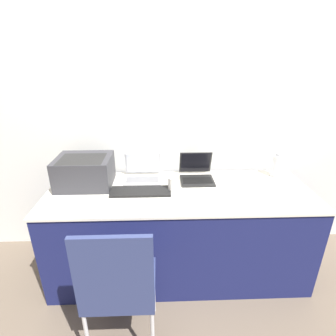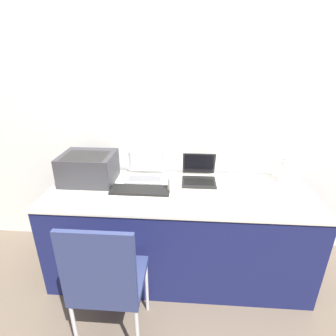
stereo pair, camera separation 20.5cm
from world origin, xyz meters
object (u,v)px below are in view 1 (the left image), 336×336
object	(u,v)px
metal_pitcher	(277,165)
chair	(119,283)
coffee_cup	(173,184)
external_keyboard	(141,191)
laptop_left	(143,174)
laptop_right	(197,174)
printer	(85,170)

from	to	relation	value
metal_pitcher	chair	distance (m)	1.63
coffee_cup	external_keyboard	bearing A→B (deg)	-175.53
laptop_left	laptop_right	distance (m)	0.47
laptop_right	coffee_cup	distance (m)	0.30
laptop_left	external_keyboard	bearing A→B (deg)	-90.97
chair	coffee_cup	bearing A→B (deg)	63.49
coffee_cup	metal_pitcher	world-z (taller)	metal_pitcher
metal_pitcher	printer	bearing A→B (deg)	-176.24
chair	laptop_right	bearing A→B (deg)	58.32
external_keyboard	chair	size ratio (longest dim) A/B	0.48
laptop_left	chair	bearing A→B (deg)	-96.04
coffee_cup	metal_pitcher	distance (m)	0.96
laptop_right	external_keyboard	distance (m)	0.53
printer	external_keyboard	xyz separation A→B (m)	(0.46, -0.15, -0.12)
laptop_left	external_keyboard	distance (m)	0.25
printer	laptop_right	distance (m)	0.94
metal_pitcher	chair	bearing A→B (deg)	-143.51
laptop_right	chair	bearing A→B (deg)	-121.68
laptop_left	printer	bearing A→B (deg)	-168.16
coffee_cup	metal_pitcher	bearing A→B (deg)	14.59
printer	chair	size ratio (longest dim) A/B	0.45
printer	laptop_left	bearing A→B (deg)	11.84
laptop_left	laptop_right	bearing A→B (deg)	-2.59
printer	laptop_left	size ratio (longest dim) A/B	1.40
laptop_left	chair	xyz separation A→B (m)	(-0.10, -0.94, -0.27)
metal_pitcher	laptop_right	bearing A→B (deg)	-177.47
coffee_cup	chair	world-z (taller)	chair
external_keyboard	metal_pitcher	distance (m)	1.22
laptop_left	laptop_right	xyz separation A→B (m)	(0.47, -0.02, 0.00)
external_keyboard	chair	xyz separation A→B (m)	(-0.09, -0.69, -0.23)
laptop_left	coffee_cup	xyz separation A→B (m)	(0.25, -0.23, 0.01)
coffee_cup	printer	bearing A→B (deg)	169.46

